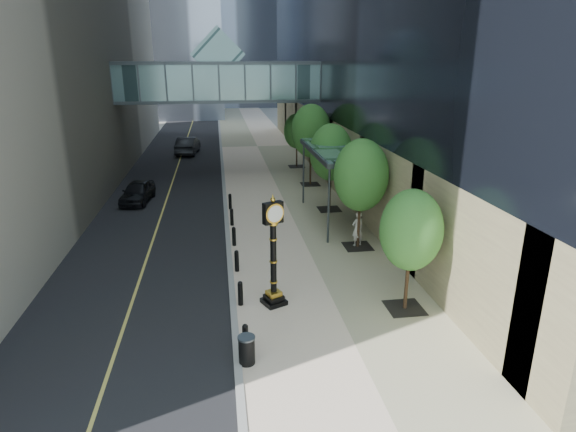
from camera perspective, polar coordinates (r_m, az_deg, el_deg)
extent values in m
plane|color=gray|center=(16.19, 5.24, -17.02)|extent=(320.00, 320.00, 0.00)
cube|color=black|center=(53.76, -12.26, 7.83)|extent=(8.00, 180.00, 0.02)
cube|color=beige|center=(53.80, -3.66, 8.23)|extent=(8.00, 180.00, 0.06)
cube|color=gray|center=(53.63, -7.96, 8.07)|extent=(0.25, 180.00, 0.07)
cube|color=slate|center=(40.86, -8.20, 15.48)|extent=(17.00, 4.00, 3.00)
cube|color=#383F44|center=(40.95, -8.10, 13.46)|extent=(17.00, 4.20, 0.25)
cube|color=#383F44|center=(40.82, -8.29, 17.51)|extent=(17.00, 4.20, 0.25)
cube|color=slate|center=(40.82, -8.33, 18.43)|extent=(4.24, 3.00, 4.24)
cube|color=#383F44|center=(28.14, 5.86, 7.64)|extent=(3.00, 8.00, 0.25)
cube|color=slate|center=(28.11, 5.87, 7.94)|extent=(2.80, 7.80, 0.06)
cylinder|color=#383F44|center=(24.84, 4.85, 1.25)|extent=(0.12, 0.12, 4.20)
cylinder|color=#383F44|center=(31.84, 1.85, 5.10)|extent=(0.12, 0.12, 4.20)
cylinder|color=black|center=(16.40, -5.06, -14.36)|extent=(0.20, 0.20, 0.90)
cylinder|color=black|center=(19.17, -5.66, -9.24)|extent=(0.20, 0.20, 0.90)
cylinder|color=black|center=(22.06, -6.09, -5.43)|extent=(0.20, 0.20, 0.90)
cylinder|color=black|center=(25.03, -6.42, -2.52)|extent=(0.20, 0.20, 0.90)
cylinder|color=black|center=(28.04, -6.67, -0.22)|extent=(0.20, 0.20, 0.90)
cylinder|color=black|center=(31.10, -6.88, 1.62)|extent=(0.20, 0.20, 0.90)
cube|color=black|center=(19.58, 13.64, -10.54)|extent=(1.40, 1.40, 0.02)
cylinder|color=#3B2419|center=(19.02, 13.93, -7.20)|extent=(0.14, 0.14, 2.54)
ellipsoid|color=#306926|center=(18.28, 14.39, -1.63)|extent=(2.33, 2.33, 3.10)
cube|color=black|center=(25.13, 8.25, -3.58)|extent=(1.40, 1.40, 0.02)
cylinder|color=#3B2419|center=(24.62, 8.41, -0.40)|extent=(0.14, 0.14, 2.97)
ellipsoid|color=#306926|center=(24.00, 8.66, 4.80)|extent=(2.72, 2.72, 3.62)
cube|color=black|center=(31.04, 4.91, 0.81)|extent=(1.40, 1.40, 0.02)
cylinder|color=#3B2419|center=(30.64, 4.98, 3.39)|extent=(0.14, 0.14, 2.91)
ellipsoid|color=#306926|center=(30.15, 5.10, 7.53)|extent=(2.67, 2.67, 3.56)
cube|color=black|center=(37.16, 2.65, 3.78)|extent=(1.40, 1.40, 0.02)
cylinder|color=#3B2419|center=(36.79, 2.69, 6.20)|extent=(0.14, 0.14, 3.23)
ellipsoid|color=#306926|center=(36.35, 2.75, 10.05)|extent=(2.96, 2.96, 3.95)
cube|color=black|center=(43.38, 1.03, 5.90)|extent=(1.40, 1.40, 0.02)
cylinder|color=#3B2419|center=(43.13, 1.03, 7.50)|extent=(0.14, 0.14, 2.49)
ellipsoid|color=#306926|center=(42.82, 1.05, 10.04)|extent=(2.29, 2.29, 3.05)
cube|color=black|center=(19.34, -1.69, -10.09)|extent=(1.09, 1.09, 0.18)
cube|color=black|center=(19.25, -1.69, -9.61)|extent=(0.85, 0.85, 0.18)
cube|color=gold|center=(19.17, -1.70, -9.13)|extent=(0.67, 0.67, 0.18)
cylinder|color=black|center=(18.53, -1.74, -4.99)|extent=(0.24, 0.24, 2.83)
cube|color=black|center=(17.89, -1.80, 0.39)|extent=(0.82, 0.57, 0.82)
cylinder|color=white|center=(18.04, -1.86, 0.54)|extent=(0.60, 0.30, 0.64)
cylinder|color=white|center=(17.74, -1.74, 0.23)|extent=(0.60, 0.30, 0.64)
sphere|color=gold|center=(17.74, -1.81, 1.93)|extent=(0.18, 0.18, 0.18)
cylinder|color=black|center=(15.85, -4.91, -15.62)|extent=(0.57, 0.57, 0.90)
imported|color=beige|center=(24.94, 8.24, -1.51)|extent=(0.78, 0.64, 1.84)
imported|color=black|center=(34.05, -17.41, 2.76)|extent=(2.21, 4.37, 1.43)
imported|color=black|center=(50.53, -11.78, 8.21)|extent=(2.42, 5.37, 1.71)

